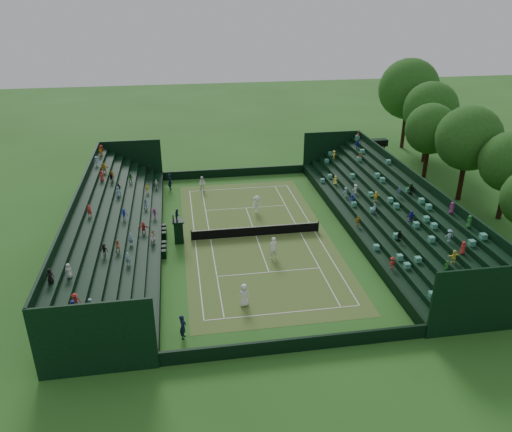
% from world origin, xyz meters
% --- Properties ---
extents(ground, '(160.00, 160.00, 0.00)m').
position_xyz_m(ground, '(0.00, 0.00, 0.00)').
color(ground, '#26551B').
rests_on(ground, ground).
extents(court_surface, '(12.97, 26.77, 0.01)m').
position_xyz_m(court_surface, '(0.00, 0.00, 0.01)').
color(court_surface, '#347A28').
rests_on(court_surface, ground).
extents(perimeter_wall_north, '(17.17, 0.20, 1.00)m').
position_xyz_m(perimeter_wall_north, '(0.00, 15.88, 0.50)').
color(perimeter_wall_north, black).
rests_on(perimeter_wall_north, ground).
extents(perimeter_wall_south, '(17.17, 0.20, 1.00)m').
position_xyz_m(perimeter_wall_south, '(0.00, -15.88, 0.50)').
color(perimeter_wall_south, black).
rests_on(perimeter_wall_south, ground).
extents(perimeter_wall_east, '(0.20, 31.77, 1.00)m').
position_xyz_m(perimeter_wall_east, '(8.48, 0.00, 0.50)').
color(perimeter_wall_east, black).
rests_on(perimeter_wall_east, ground).
extents(perimeter_wall_west, '(0.20, 31.77, 1.00)m').
position_xyz_m(perimeter_wall_west, '(-8.48, 0.00, 0.50)').
color(perimeter_wall_west, black).
rests_on(perimeter_wall_west, ground).
extents(north_grandstand, '(6.60, 32.00, 4.90)m').
position_xyz_m(north_grandstand, '(12.66, 0.00, 1.55)').
color(north_grandstand, black).
rests_on(north_grandstand, ground).
extents(south_grandstand, '(6.60, 32.00, 4.90)m').
position_xyz_m(south_grandstand, '(-12.66, 0.00, 1.55)').
color(south_grandstand, black).
rests_on(south_grandstand, ground).
extents(tennis_net, '(11.67, 0.10, 1.06)m').
position_xyz_m(tennis_net, '(0.00, 0.00, 0.53)').
color(tennis_net, black).
rests_on(tennis_net, ground).
extents(scoreboard_tower, '(2.00, 1.00, 3.70)m').
position_xyz_m(scoreboard_tower, '(17.75, 16.00, 3.14)').
color(scoreboard_tower, black).
rests_on(scoreboard_tower, ground).
extents(tree_row, '(9.66, 37.09, 12.14)m').
position_xyz_m(tree_row, '(23.63, 12.82, 6.83)').
color(tree_row, black).
rests_on(tree_row, ground).
extents(umpire_chair, '(1.01, 1.01, 3.18)m').
position_xyz_m(umpire_chair, '(-6.88, -0.11, 1.36)').
color(umpire_chair, black).
rests_on(umpire_chair, ground).
extents(courtside_chairs, '(0.47, 5.44, 1.01)m').
position_xyz_m(courtside_chairs, '(-8.23, -0.20, 0.38)').
color(courtside_chairs, black).
rests_on(courtside_chairs, ground).
extents(player_near_west, '(0.98, 0.79, 1.73)m').
position_xyz_m(player_near_west, '(-2.55, -10.54, 0.86)').
color(player_near_west, white).
rests_on(player_near_west, ground).
extents(player_near_east, '(0.80, 0.61, 1.96)m').
position_xyz_m(player_near_east, '(0.75, -4.23, 0.98)').
color(player_near_east, white).
rests_on(player_near_east, ground).
extents(player_far_west, '(0.98, 0.89, 1.64)m').
position_xyz_m(player_far_west, '(-4.05, 11.92, 0.82)').
color(player_far_west, white).
rests_on(player_far_west, ground).
extents(player_far_east, '(1.36, 1.19, 1.82)m').
position_xyz_m(player_far_east, '(0.89, 5.09, 0.91)').
color(player_far_east, white).
rests_on(player_far_east, ground).
extents(line_judge_north, '(0.58, 0.75, 1.84)m').
position_xyz_m(line_judge_north, '(-7.56, 12.81, 0.92)').
color(line_judge_north, black).
rests_on(line_judge_north, ground).
extents(line_judge_south, '(0.55, 0.70, 1.70)m').
position_xyz_m(line_judge_south, '(-6.89, -13.46, 0.85)').
color(line_judge_south, black).
rests_on(line_judge_south, ground).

